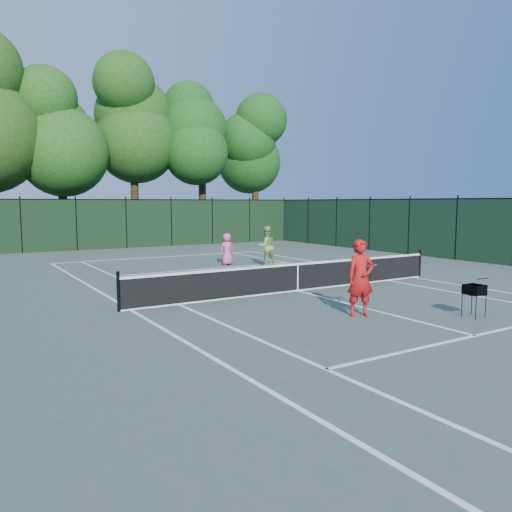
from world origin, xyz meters
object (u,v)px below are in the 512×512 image
player_pink (227,249)px  player_green (266,246)px  ball_hopper (474,290)px  coach (361,278)px  loose_ball_midcourt (325,301)px

player_pink → player_green: player_green is taller
player_green → ball_hopper: (-0.99, -11.05, -0.21)m
coach → player_green: size_ratio=1.07×
coach → ball_hopper: size_ratio=2.36×
coach → player_pink: (2.06, 10.83, -0.24)m
coach → loose_ball_midcourt: coach is taller
coach → player_pink: coach is taller
coach → player_pink: 11.03m
player_pink → coach: bearing=71.4°
ball_hopper → loose_ball_midcourt: 3.98m
player_green → ball_hopper: size_ratio=2.20×
ball_hopper → coach: bearing=166.5°
coach → ball_hopper: 2.82m
player_pink → ball_hopper: bearing=83.3°
coach → ball_hopper: (2.31, -1.59, -0.28)m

